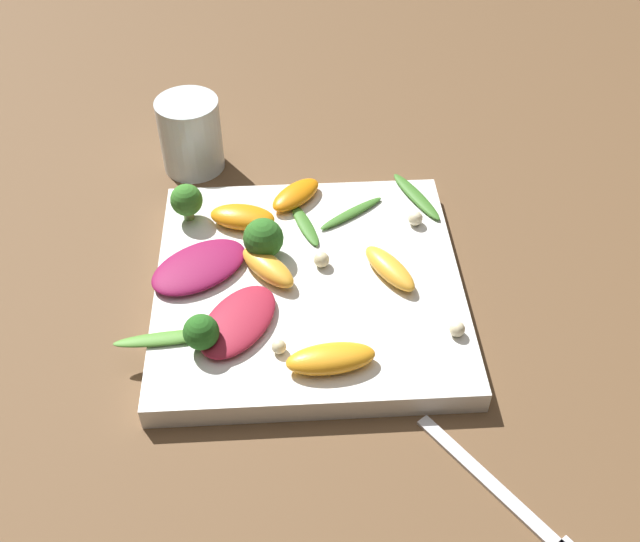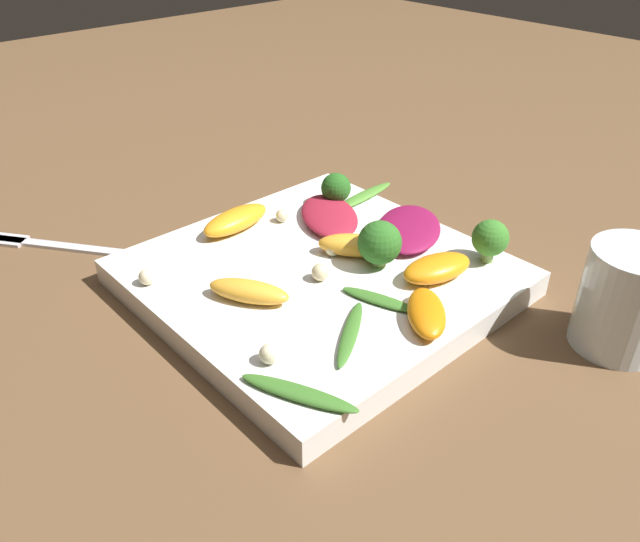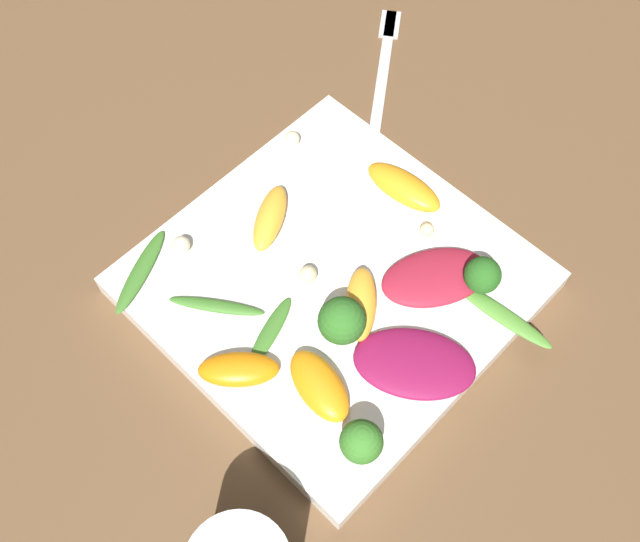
# 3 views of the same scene
# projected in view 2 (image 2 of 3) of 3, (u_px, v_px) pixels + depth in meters

# --- Properties ---
(ground_plane) EXTENTS (2.40, 2.40, 0.00)m
(ground_plane) POSITION_uv_depth(u_px,v_px,m) (319.00, 288.00, 0.57)
(ground_plane) COLOR brown
(plate) EXTENTS (0.29, 0.29, 0.02)m
(plate) POSITION_uv_depth(u_px,v_px,m) (319.00, 277.00, 0.56)
(plate) COLOR white
(plate) RESTS_ON ground_plane
(drinking_glass) EXTENTS (0.07, 0.07, 0.09)m
(drinking_glass) POSITION_uv_depth(u_px,v_px,m) (626.00, 299.00, 0.48)
(drinking_glass) COLOR silver
(drinking_glass) RESTS_ON ground_plane
(fork) EXTENTS (0.12, 0.15, 0.01)m
(fork) POSITION_uv_depth(u_px,v_px,m) (50.00, 244.00, 0.63)
(fork) COLOR silver
(fork) RESTS_ON ground_plane
(radicchio_leaf_0) EXTENTS (0.09, 0.11, 0.01)m
(radicchio_leaf_0) POSITION_uv_depth(u_px,v_px,m) (329.00, 215.00, 0.62)
(radicchio_leaf_0) COLOR maroon
(radicchio_leaf_0) RESTS_ON plate
(radicchio_leaf_1) EXTENTS (0.11, 0.11, 0.01)m
(radicchio_leaf_1) POSITION_uv_depth(u_px,v_px,m) (409.00, 228.00, 0.60)
(radicchio_leaf_1) COLOR maroon
(radicchio_leaf_1) RESTS_ON plate
(orange_segment_0) EXTENTS (0.07, 0.07, 0.02)m
(orange_segment_0) POSITION_uv_depth(u_px,v_px,m) (426.00, 313.00, 0.48)
(orange_segment_0) COLOR orange
(orange_segment_0) RESTS_ON plate
(orange_segment_1) EXTENTS (0.06, 0.07, 0.02)m
(orange_segment_1) POSITION_uv_depth(u_px,v_px,m) (245.00, 289.00, 0.51)
(orange_segment_1) COLOR #FCAD33
(orange_segment_1) RESTS_ON plate
(orange_segment_2) EXTENTS (0.08, 0.04, 0.02)m
(orange_segment_2) POSITION_uv_depth(u_px,v_px,m) (236.00, 220.00, 0.61)
(orange_segment_2) COLOR orange
(orange_segment_2) RESTS_ON plate
(orange_segment_3) EXTENTS (0.07, 0.05, 0.02)m
(orange_segment_3) POSITION_uv_depth(u_px,v_px,m) (437.00, 268.00, 0.53)
(orange_segment_3) COLOR orange
(orange_segment_3) RESTS_ON plate
(orange_segment_4) EXTENTS (0.06, 0.07, 0.02)m
(orange_segment_4) POSITION_uv_depth(u_px,v_px,m) (355.00, 245.00, 0.57)
(orange_segment_4) COLOR #FCAD33
(orange_segment_4) RESTS_ON plate
(broccoli_floret_0) EXTENTS (0.04, 0.04, 0.04)m
(broccoli_floret_0) POSITION_uv_depth(u_px,v_px,m) (380.00, 243.00, 0.54)
(broccoli_floret_0) COLOR #84AD5B
(broccoli_floret_0) RESTS_ON plate
(broccoli_floret_1) EXTENTS (0.03, 0.03, 0.04)m
(broccoli_floret_1) POSITION_uv_depth(u_px,v_px,m) (336.00, 188.00, 0.65)
(broccoli_floret_1) COLOR #84AD5B
(broccoli_floret_1) RESTS_ON plate
(broccoli_floret_2) EXTENTS (0.03, 0.03, 0.04)m
(broccoli_floret_2) POSITION_uv_depth(u_px,v_px,m) (490.00, 239.00, 0.55)
(broccoli_floret_2) COLOR #7A9E51
(broccoli_floret_2) RESTS_ON plate
(arugula_sprig_0) EXTENTS (0.07, 0.06, 0.01)m
(arugula_sprig_0) POSITION_uv_depth(u_px,v_px,m) (350.00, 333.00, 0.47)
(arugula_sprig_0) COLOR #3D7528
(arugula_sprig_0) RESTS_ON plate
(arugula_sprig_1) EXTENTS (0.03, 0.07, 0.01)m
(arugula_sprig_1) POSITION_uv_depth(u_px,v_px,m) (382.00, 298.00, 0.51)
(arugula_sprig_1) COLOR #3D7528
(arugula_sprig_1) RESTS_ON plate
(arugula_sprig_2) EXTENTS (0.10, 0.02, 0.01)m
(arugula_sprig_2) POSITION_uv_depth(u_px,v_px,m) (362.00, 197.00, 0.67)
(arugula_sprig_2) COLOR #518E33
(arugula_sprig_2) RESTS_ON plate
(arugula_sprig_3) EXTENTS (0.05, 0.08, 0.01)m
(arugula_sprig_3) POSITION_uv_depth(u_px,v_px,m) (299.00, 393.00, 0.41)
(arugula_sprig_3) COLOR #3D7528
(arugula_sprig_3) RESTS_ON plate
(macadamia_nut_0) EXTENTS (0.01, 0.01, 0.01)m
(macadamia_nut_0) POSITION_uv_depth(u_px,v_px,m) (147.00, 277.00, 0.53)
(macadamia_nut_0) COLOR beige
(macadamia_nut_0) RESTS_ON plate
(macadamia_nut_1) EXTENTS (0.01, 0.01, 0.01)m
(macadamia_nut_1) POSITION_uv_depth(u_px,v_px,m) (333.00, 248.00, 0.57)
(macadamia_nut_1) COLOR beige
(macadamia_nut_1) RESTS_ON plate
(macadamia_nut_2) EXTENTS (0.01, 0.01, 0.01)m
(macadamia_nut_2) POSITION_uv_depth(u_px,v_px,m) (282.00, 216.00, 0.62)
(macadamia_nut_2) COLOR beige
(macadamia_nut_2) RESTS_ON plate
(macadamia_nut_3) EXTENTS (0.02, 0.02, 0.02)m
(macadamia_nut_3) POSITION_uv_depth(u_px,v_px,m) (320.00, 272.00, 0.53)
(macadamia_nut_3) COLOR beige
(macadamia_nut_3) RESTS_ON plate
(macadamia_nut_4) EXTENTS (0.02, 0.02, 0.02)m
(macadamia_nut_4) POSITION_uv_depth(u_px,v_px,m) (269.00, 354.00, 0.44)
(macadamia_nut_4) COLOR beige
(macadamia_nut_4) RESTS_ON plate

